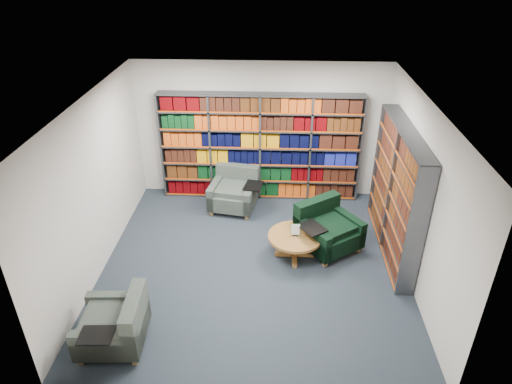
{
  "coord_description": "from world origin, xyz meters",
  "views": [
    {
      "loc": [
        0.33,
        -6.1,
        4.83
      ],
      "look_at": [
        0.0,
        0.6,
        1.05
      ],
      "focal_mm": 32.0,
      "sensor_mm": 36.0,
      "label": 1
    }
  ],
  "objects_px": {
    "chair_green_right": "(325,229)",
    "chair_teal_front": "(118,326)",
    "chair_teal_left": "(235,192)",
    "coffee_table": "(295,240)"
  },
  "relations": [
    {
      "from": "coffee_table",
      "to": "chair_teal_front",
      "type": "bearing_deg",
      "value": -139.61
    },
    {
      "from": "chair_teal_left",
      "to": "chair_teal_front",
      "type": "relative_size",
      "value": 1.08
    },
    {
      "from": "chair_green_right",
      "to": "coffee_table",
      "type": "relative_size",
      "value": 1.38
    },
    {
      "from": "chair_green_right",
      "to": "chair_teal_front",
      "type": "bearing_deg",
      "value": -140.85
    },
    {
      "from": "chair_teal_left",
      "to": "chair_green_right",
      "type": "xyz_separation_m",
      "value": [
        1.71,
        -1.29,
        0.01
      ]
    },
    {
      "from": "chair_teal_left",
      "to": "coffee_table",
      "type": "bearing_deg",
      "value": -54.66
    },
    {
      "from": "chair_teal_left",
      "to": "chair_teal_front",
      "type": "height_order",
      "value": "chair_teal_left"
    },
    {
      "from": "chair_green_right",
      "to": "chair_teal_left",
      "type": "bearing_deg",
      "value": 142.9
    },
    {
      "from": "chair_teal_left",
      "to": "coffee_table",
      "type": "distance_m",
      "value": 2.02
    },
    {
      "from": "chair_teal_front",
      "to": "coffee_table",
      "type": "height_order",
      "value": "chair_teal_front"
    }
  ]
}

